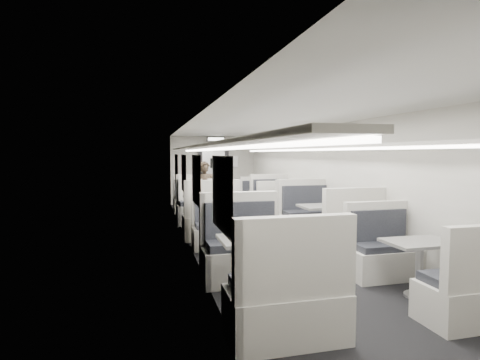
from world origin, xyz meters
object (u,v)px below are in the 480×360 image
booth_right_d (419,268)px  passenger (205,192)px  booth_left_b (205,212)px  exit_sign (216,139)px  booth_left_c (225,238)px  vestibule_door (213,175)px  booth_left_a (194,203)px  booth_right_b (283,209)px  booth_left_d (260,270)px  booth_right_a (264,203)px  booth_right_c (325,226)px

booth_right_d → passenger: size_ratio=1.28×
booth_left_b → passenger: passenger is taller
exit_sign → booth_left_c: bearing=-98.8°
booth_left_c → booth_right_d: bearing=-48.8°
booth_left_c → vestibule_door: size_ratio=0.92×
booth_left_a → booth_right_b: booth_right_b is taller
booth_left_b → passenger: bearing=80.5°
booth_right_d → vestibule_door: 9.30m
booth_left_d → booth_right_a: size_ratio=1.16×
booth_left_a → booth_left_c: booth_left_a is taller
booth_left_a → booth_left_d: (0.00, -6.39, 0.03)m
exit_sign → booth_left_d: bearing=-96.7°
booth_left_b → booth_left_d: (0.00, -4.44, -0.00)m
booth_left_d → vestibule_door: vestibule_door is taller
booth_right_c → passenger: size_ratio=1.46×
booth_left_a → booth_left_d: bearing=-90.0°
booth_right_c → booth_left_a: bearing=116.1°
booth_left_c → booth_right_c: 2.02m
booth_right_d → passenger: (-1.84, 5.64, 0.43)m
passenger → vestibule_door: vestibule_door is taller
booth_left_c → booth_right_c: (2.00, 0.26, 0.07)m
booth_left_a → exit_sign: (1.00, 2.10, 1.90)m
booth_right_a → booth_right_b: bearing=-90.0°
booth_right_a → booth_right_d: size_ratio=0.98×
booth_left_a → booth_left_c: size_ratio=1.11×
booth_left_c → booth_right_a: 4.58m
booth_left_a → vestibule_door: bearing=68.9°
booth_right_b → vestibule_door: bearing=102.8°
booth_left_a → booth_right_d: booth_left_a is taller
booth_left_a → vestibule_door: 2.85m
booth_left_c → vestibule_door: bearing=81.8°
booth_right_a → vestibule_door: vestibule_door is taller
booth_right_c → vestibule_door: (-1.00, 6.68, 0.62)m
booth_left_a → booth_left_c: 4.35m
booth_left_b → exit_sign: exit_sign is taller
booth_left_d → booth_right_b: (2.00, 4.57, -0.01)m
passenger → exit_sign: exit_sign is taller
booth_right_d → booth_left_b: bearing=113.1°
booth_right_c → booth_right_d: (0.00, -2.54, -0.05)m
booth_right_d → vestibule_door: vestibule_door is taller
booth_right_b → booth_left_b: bearing=-176.3°
booth_right_b → passenger: bearing=155.7°
booth_left_c → booth_right_b: (2.00, 2.53, 0.06)m
booth_left_a → exit_sign: exit_sign is taller
booth_left_b → booth_left_c: 2.41m
booth_left_d → booth_left_b: bearing=90.0°
booth_right_c → booth_left_d: bearing=-131.0°
passenger → exit_sign: size_ratio=2.56×
booth_left_a → exit_sign: bearing=64.6°
booth_left_a → booth_left_d: size_ratio=0.92×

